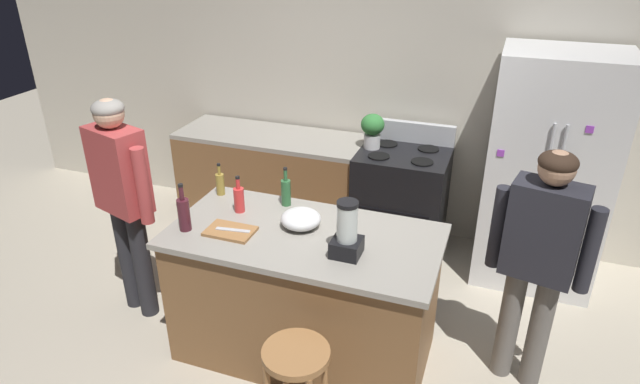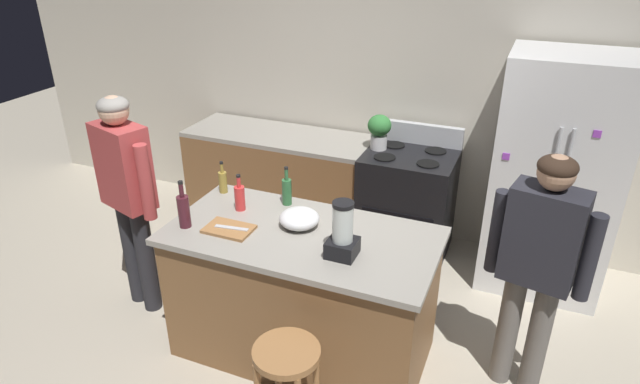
{
  "view_description": "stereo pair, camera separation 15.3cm",
  "coord_description": "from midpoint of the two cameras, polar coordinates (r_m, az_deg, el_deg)",
  "views": [
    {
      "loc": [
        1.08,
        -2.7,
        2.65
      ],
      "look_at": [
        0.0,
        0.3,
        1.08
      ],
      "focal_mm": 30.42,
      "sensor_mm": 36.0,
      "label": 1
    },
    {
      "loc": [
        1.22,
        -2.64,
        2.65
      ],
      "look_at": [
        0.0,
        0.3,
        1.08
      ],
      "focal_mm": 30.42,
      "sensor_mm": 36.0,
      "label": 2
    }
  ],
  "objects": [
    {
      "name": "kitchen_island",
      "position": [
        3.63,
        -2.85,
        -10.72
      ],
      "size": [
        1.7,
        0.87,
        0.93
      ],
      "color": "brown",
      "rests_on": "ground_plane"
    },
    {
      "name": "bottle_wine",
      "position": [
        3.48,
        -15.35,
        -2.18
      ],
      "size": [
        0.08,
        0.08,
        0.32
      ],
      "color": "#471923",
      "rests_on": "kitchen_island"
    },
    {
      "name": "mixing_bowl",
      "position": [
        3.42,
        -3.32,
        -2.85
      ],
      "size": [
        0.26,
        0.26,
        0.12
      ],
      "primitive_type": "ellipsoid",
      "color": "white",
      "rests_on": "kitchen_island"
    },
    {
      "name": "potted_plant",
      "position": [
        4.63,
        4.6,
        6.66
      ],
      "size": [
        0.2,
        0.2,
        0.3
      ],
      "color": "silver",
      "rests_on": "back_counter_run"
    },
    {
      "name": "bottle_olive_oil",
      "position": [
        3.68,
        -4.8,
        0.05
      ],
      "size": [
        0.07,
        0.07,
        0.28
      ],
      "color": "#2D6638",
      "rests_on": "kitchen_island"
    },
    {
      "name": "refrigerator",
      "position": [
        4.52,
        21.85,
        1.93
      ],
      "size": [
        0.9,
        0.73,
        1.87
      ],
      "color": "silver",
      "rests_on": "ground_plane"
    },
    {
      "name": "stove_range",
      "position": [
        4.8,
        7.57,
        -0.95
      ],
      "size": [
        0.76,
        0.65,
        1.11
      ],
      "color": "black",
      "rests_on": "ground_plane"
    },
    {
      "name": "bar_stool",
      "position": [
        3.02,
        -4.02,
        -18.49
      ],
      "size": [
        0.36,
        0.36,
        0.68
      ],
      "color": "#9E6B3D",
      "rests_on": "ground_plane"
    },
    {
      "name": "blender_appliance",
      "position": [
        3.1,
        1.43,
        -4.34
      ],
      "size": [
        0.17,
        0.17,
        0.35
      ],
      "color": "black",
      "rests_on": "kitchen_island"
    },
    {
      "name": "person_by_island_left",
      "position": [
        4.01,
        -21.1,
        0.13
      ],
      "size": [
        0.59,
        0.33,
        1.66
      ],
      "color": "#26262B",
      "rests_on": "ground_plane"
    },
    {
      "name": "back_wall",
      "position": [
        4.93,
        5.7,
        10.83
      ],
      "size": [
        8.0,
        0.1,
        2.7
      ],
      "primitive_type": "cube",
      "color": "beige",
      "rests_on": "ground_plane"
    },
    {
      "name": "bottle_vinegar",
      "position": [
        3.9,
        -11.57,
        0.91
      ],
      "size": [
        0.06,
        0.06,
        0.24
      ],
      "color": "olive",
      "rests_on": "kitchen_island"
    },
    {
      "name": "cutting_board",
      "position": [
        3.44,
        -10.69,
        -4.09
      ],
      "size": [
        0.3,
        0.2,
        0.02
      ],
      "primitive_type": "cube",
      "color": "#9E6B3D",
      "rests_on": "kitchen_island"
    },
    {
      "name": "chef_knife",
      "position": [
        3.42,
        -10.42,
        -3.96
      ],
      "size": [
        0.22,
        0.06,
        0.01
      ],
      "primitive_type": "cube",
      "rotation": [
        0.0,
        0.0,
        0.14
      ],
      "color": "#B7BABF",
      "rests_on": "cutting_board"
    },
    {
      "name": "ground_plane",
      "position": [
        3.93,
        -2.7,
        -16.17
      ],
      "size": [
        14.0,
        14.0,
        0.0
      ],
      "primitive_type": "plane",
      "color": "#B2A893"
    },
    {
      "name": "back_counter_run",
      "position": [
        5.13,
        -4.55,
        0.97
      ],
      "size": [
        2.0,
        0.64,
        0.93
      ],
      "color": "brown",
      "rests_on": "ground_plane"
    },
    {
      "name": "bottle_soda",
      "position": [
        3.64,
        -9.71,
        -0.71
      ],
      "size": [
        0.07,
        0.07,
        0.26
      ],
      "color": "red",
      "rests_on": "kitchen_island"
    },
    {
      "name": "person_by_sink_right",
      "position": [
        3.37,
        20.89,
        -5.91
      ],
      "size": [
        0.6,
        0.3,
        1.58
      ],
      "color": "#66605B",
      "rests_on": "ground_plane"
    }
  ]
}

